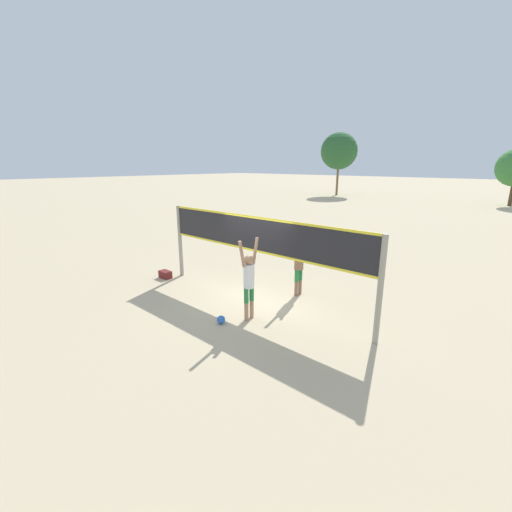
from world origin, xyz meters
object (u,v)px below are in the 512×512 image
at_px(volleyball, 221,320).
at_px(gear_bag, 165,274).
at_px(player_spiker, 249,278).
at_px(player_blocker, 299,262).
at_px(volleyball_net, 256,243).
at_px(tree_right_cluster, 339,151).

distance_m(volleyball, gear_bag, 4.28).
bearing_deg(player_spiker, gear_bag, 84.79).
distance_m(player_spiker, player_blocker, 2.25).
bearing_deg(volleyball, volleyball_net, 100.92).
height_order(player_blocker, tree_right_cluster, tree_right_cluster).
bearing_deg(volleyball, player_spiker, 64.27).
height_order(volleyball, gear_bag, gear_bag).
relative_size(volleyball_net, volleyball, 34.38).
distance_m(player_spiker, tree_right_cluster, 37.94).
bearing_deg(gear_bag, volleyball_net, 8.72).
xyz_separation_m(volleyball_net, tree_right_cluster, (-15.85, 32.90, 3.65)).
bearing_deg(player_blocker, player_spiker, 1.06).
bearing_deg(player_spiker, volleyball, 154.27).
height_order(volleyball, tree_right_cluster, tree_right_cluster).
xyz_separation_m(player_blocker, gear_bag, (-4.42, -1.84, -0.94)).
height_order(player_blocker, gear_bag, player_blocker).
bearing_deg(volleyball_net, player_spiker, -56.58).
bearing_deg(volleyball, player_blocker, 84.37).
height_order(player_spiker, player_blocker, player_spiker).
bearing_deg(player_blocker, volleyball, -5.63).
distance_m(volleyball_net, gear_bag, 4.18).
bearing_deg(tree_right_cluster, volleyball_net, -64.28).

